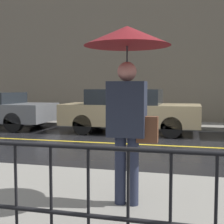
% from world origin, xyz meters
% --- Properties ---
extents(ground_plane, '(80.00, 80.00, 0.00)m').
position_xyz_m(ground_plane, '(0.00, 0.00, 0.00)').
color(ground_plane, black).
extents(sidewalk_near, '(28.00, 3.07, 0.13)m').
position_xyz_m(sidewalk_near, '(0.00, -4.71, 0.07)').
color(sidewalk_near, gray).
rests_on(sidewalk_near, ground_plane).
extents(sidewalk_far, '(28.00, 1.67, 0.13)m').
position_xyz_m(sidewalk_far, '(0.00, 4.01, 0.07)').
color(sidewalk_far, gray).
rests_on(sidewalk_far, ground_plane).
extents(lane_marking, '(25.20, 0.12, 0.01)m').
position_xyz_m(lane_marking, '(0.00, 0.00, 0.00)').
color(lane_marking, gold).
rests_on(lane_marking, ground_plane).
extents(building_storefront, '(28.00, 0.30, 6.56)m').
position_xyz_m(building_storefront, '(0.00, 5.00, 3.28)').
color(building_storefront, '#706656').
rests_on(building_storefront, ground_plane).
extents(railing_foreground, '(12.00, 0.04, 0.95)m').
position_xyz_m(railing_foreground, '(-0.00, -5.99, 0.73)').
color(railing_foreground, black).
rests_on(railing_foreground, sidewalk_near).
extents(pedestrian, '(0.99, 0.99, 2.07)m').
position_xyz_m(pedestrian, '(0.46, -4.61, 1.74)').
color(pedestrian, '#23283D').
rests_on(pedestrian, sidewalk_near).
extents(car_tan, '(4.54, 1.80, 1.46)m').
position_xyz_m(car_tan, '(-0.84, 2.11, 0.75)').
color(car_tan, tan).
rests_on(car_tan, ground_plane).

